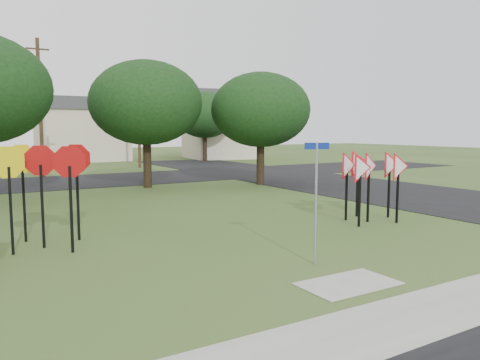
# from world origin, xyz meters

# --- Properties ---
(ground) EXTENTS (140.00, 140.00, 0.00)m
(ground) POSITION_xyz_m (0.00, 0.00, 0.00)
(ground) COLOR #34501E
(sidewalk) EXTENTS (30.00, 1.60, 0.02)m
(sidewalk) POSITION_xyz_m (0.00, -4.20, 0.01)
(sidewalk) COLOR #999991
(sidewalk) RESTS_ON ground
(street_right) EXTENTS (8.00, 50.00, 0.02)m
(street_right) POSITION_xyz_m (12.00, 10.00, 0.01)
(street_right) COLOR black
(street_right) RESTS_ON ground
(street_far) EXTENTS (60.00, 8.00, 0.02)m
(street_far) POSITION_xyz_m (0.00, 20.00, 0.01)
(street_far) COLOR black
(street_far) RESTS_ON ground
(curb_pad) EXTENTS (2.00, 1.20, 0.02)m
(curb_pad) POSITION_xyz_m (0.00, -2.40, 0.01)
(curb_pad) COLOR #999991
(curb_pad) RESTS_ON ground
(street_name_sign) EXTENTS (0.56, 0.22, 2.84)m
(street_name_sign) POSITION_xyz_m (0.31, -0.97, 1.64)
(street_name_sign) COLOR #92939A
(street_name_sign) RESTS_ON ground
(stop_sign_cluster) EXTENTS (2.56, 2.25, 2.76)m
(stop_sign_cluster) POSITION_xyz_m (-4.77, 4.01, 2.02)
(stop_sign_cluster) COLOR black
(stop_sign_cluster) RESTS_ON ground
(yield_sign_cluster) EXTENTS (3.13, 1.73, 2.44)m
(yield_sign_cluster) POSITION_xyz_m (5.34, 2.15, 1.79)
(yield_sign_cluster) COLOR black
(yield_sign_cluster) RESTS_ON ground
(far_pole_a) EXTENTS (1.40, 0.24, 9.00)m
(far_pole_a) POSITION_xyz_m (-2.00, 24.00, 4.60)
(far_pole_a) COLOR #463420
(far_pole_a) RESTS_ON ground
(far_pole_b) EXTENTS (1.40, 0.24, 8.50)m
(far_pole_b) POSITION_xyz_m (6.00, 28.00, 4.35)
(far_pole_b) COLOR #463420
(far_pole_b) RESTS_ON ground
(house_mid) EXTENTS (8.40, 8.40, 6.20)m
(house_mid) POSITION_xyz_m (4.00, 40.00, 3.15)
(house_mid) COLOR beige
(house_mid) RESTS_ON ground
(house_right) EXTENTS (8.30, 8.30, 7.20)m
(house_right) POSITION_xyz_m (18.00, 36.00, 3.65)
(house_right) COLOR beige
(house_right) RESTS_ON ground
(tree_near_mid) EXTENTS (6.00, 6.00, 6.80)m
(tree_near_mid) POSITION_xyz_m (2.00, 15.00, 4.54)
(tree_near_mid) COLOR #2E2114
(tree_near_mid) RESTS_ON ground
(tree_near_right) EXTENTS (5.60, 5.60, 6.33)m
(tree_near_right) POSITION_xyz_m (8.00, 13.00, 4.22)
(tree_near_right) COLOR #2E2114
(tree_near_right) RESTS_ON ground
(tree_far_right) EXTENTS (6.00, 6.00, 6.80)m
(tree_far_right) POSITION_xyz_m (14.00, 32.00, 4.54)
(tree_far_right) COLOR #2E2114
(tree_far_right) RESTS_ON ground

